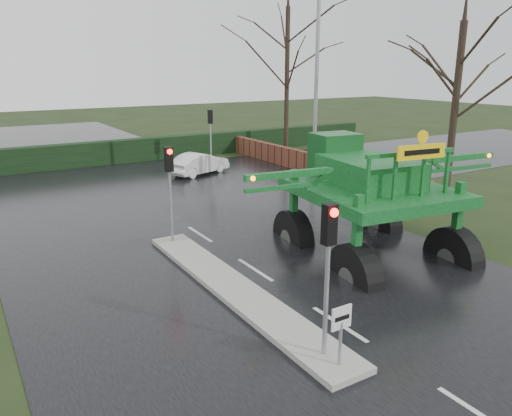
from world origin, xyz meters
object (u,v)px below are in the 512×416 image
traffic_signal_near (329,248)px  street_light_right (312,69)px  white_sedan (200,174)px  crop_sprayer (354,193)px  keep_left_sign (341,326)px  traffic_signal_mid (170,174)px  traffic_signal_far (210,125)px

traffic_signal_near → street_light_right: street_light_right is taller
street_light_right → white_sedan: size_ratio=2.60×
crop_sprayer → white_sedan: crop_sprayer is taller
keep_left_sign → white_sedan: size_ratio=0.35×
traffic_signal_mid → crop_sprayer: size_ratio=0.36×
street_light_right → white_sedan: bearing=120.4°
traffic_signal_far → street_light_right: size_ratio=0.35×
traffic_signal_near → traffic_signal_far: (7.80, 21.02, 0.00)m
traffic_signal_far → keep_left_sign: bearing=70.1°
keep_left_sign → traffic_signal_mid: traffic_signal_mid is taller
crop_sprayer → traffic_signal_mid: bearing=131.2°
traffic_signal_mid → white_sedan: (6.00, 10.46, -2.59)m
traffic_signal_near → white_sedan: (6.00, 18.96, -2.59)m
white_sedan → crop_sprayer: bearing=151.2°
traffic_signal_near → street_light_right: size_ratio=0.35×
keep_left_sign → crop_sprayer: (3.57, 3.66, 1.53)m
traffic_signal_near → white_sedan: bearing=72.4°
traffic_signal_near → traffic_signal_mid: 8.50m
traffic_signal_mid → traffic_signal_far: 14.75m
keep_left_sign → white_sedan: bearing=72.9°
traffic_signal_far → white_sedan: bearing=48.8°
traffic_signal_mid → street_light_right: size_ratio=0.35×
keep_left_sign → traffic_signal_near: 1.61m
white_sedan → traffic_signal_mid: bearing=130.1°
keep_left_sign → street_light_right: size_ratio=0.14×
street_light_right → keep_left_sign: bearing=-125.1°
traffic_signal_far → traffic_signal_near: bearing=69.6°
keep_left_sign → white_sedan: keep_left_sign is taller
crop_sprayer → traffic_signal_near: bearing=-131.0°
traffic_signal_near → white_sedan: 20.05m
traffic_signal_far → crop_sprayer: (-4.23, -17.85, -0.01)m
traffic_signal_far → street_light_right: bearing=101.9°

